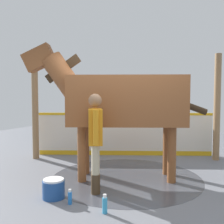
{
  "coord_description": "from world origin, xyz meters",
  "views": [
    {
      "loc": [
        4.41,
        1.63,
        1.61
      ],
      "look_at": [
        0.17,
        -0.33,
        1.31
      ],
      "focal_mm": 41.95,
      "sensor_mm": 36.0,
      "label": 1
    }
  ],
  "objects": [
    {
      "name": "barrier_wall",
      "position": [
        -2.08,
        -1.0,
        0.53
      ],
      "size": [
        1.9,
        4.31,
        1.14
      ],
      "color": "silver",
      "rests_on": "ground"
    },
    {
      "name": "wash_bucket",
      "position": [
        1.15,
        -0.89,
        0.15
      ],
      "size": [
        0.35,
        0.35,
        0.31
      ],
      "color": "#1E478C",
      "rests_on": "ground"
    },
    {
      "name": "horse",
      "position": [
        -0.23,
        -0.35,
        1.52
      ],
      "size": [
        1.77,
        3.35,
        2.61
      ],
      "rotation": [
        0.0,
        0.0,
        -1.17
      ],
      "color": "brown",
      "rests_on": "ground"
    },
    {
      "name": "bottle_shampoo",
      "position": [
        1.29,
        0.08,
        0.12
      ],
      "size": [
        0.07,
        0.07,
        0.27
      ],
      "color": "#3399CC",
      "rests_on": "ground"
    },
    {
      "name": "handler",
      "position": [
        0.63,
        -0.43,
        0.94
      ],
      "size": [
        0.59,
        0.43,
        1.64
      ],
      "rotation": [
        0.0,
        0.0,
        2.1
      ],
      "color": "#47331E",
      "rests_on": "ground"
    },
    {
      "name": "bottle_spray",
      "position": [
        1.24,
        -0.53,
        0.1
      ],
      "size": [
        0.06,
        0.06,
        0.23
      ],
      "color": "blue",
      "rests_on": "ground"
    },
    {
      "name": "ground_plane",
      "position": [
        0.0,
        0.0,
        -0.01
      ],
      "size": [
        16.0,
        16.0,
        0.02
      ],
      "primitive_type": "cube",
      "color": "slate"
    },
    {
      "name": "wet_patch",
      "position": [
        -0.28,
        -0.24,
        0.0
      ],
      "size": [
        2.93,
        2.93,
        0.0
      ],
      "primitive_type": "cylinder",
      "color": "#42444C",
      "rests_on": "ground"
    },
    {
      "name": "roof_post_far",
      "position": [
        -2.55,
        1.27,
        1.32
      ],
      "size": [
        0.16,
        0.16,
        2.64
      ],
      "primitive_type": "cylinder",
      "color": "olive",
      "rests_on": "ground"
    },
    {
      "name": "roof_post_near",
      "position": [
        -0.76,
        -2.92,
        1.32
      ],
      "size": [
        0.16,
        0.16,
        2.64
      ],
      "primitive_type": "cylinder",
      "color": "olive",
      "rests_on": "ground"
    }
  ]
}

